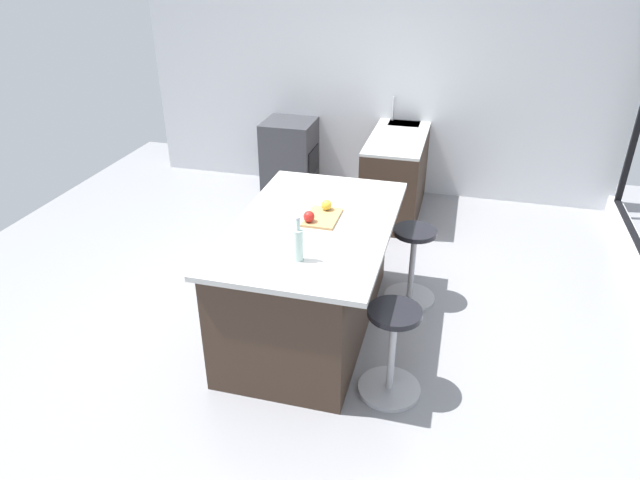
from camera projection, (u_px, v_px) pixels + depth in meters
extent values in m
plane|color=gray|center=(314.00, 308.00, 4.86)|extent=(7.34, 7.34, 0.00)
cube|color=silver|center=(377.00, 69.00, 6.56)|extent=(0.12, 5.64, 2.92)
cube|color=#38281E|center=(400.00, 166.00, 6.66)|extent=(2.02, 0.60, 0.87)
cube|color=silver|center=(402.00, 128.00, 6.45)|extent=(2.02, 0.60, 0.03)
cube|color=#38383D|center=(405.00, 126.00, 6.69)|extent=(0.44, 0.36, 0.12)
cylinder|color=#B7B7BC|center=(393.00, 108.00, 6.63)|extent=(0.02, 0.02, 0.28)
cube|color=#38383D|center=(290.00, 156.00, 6.97)|extent=(0.60, 0.60, 0.87)
cube|color=black|center=(314.00, 161.00, 6.92)|extent=(0.44, 0.01, 0.32)
cube|color=#38281E|center=(308.00, 278.00, 4.43)|extent=(1.82, 0.96, 0.91)
cube|color=silver|center=(314.00, 225.00, 4.20)|extent=(1.88, 1.16, 0.04)
cylinder|color=#B7B7BC|center=(409.00, 297.00, 4.97)|extent=(0.44, 0.44, 0.03)
cylinder|color=#B7B7BC|center=(412.00, 266.00, 4.82)|extent=(0.05, 0.05, 0.62)
cylinder|color=black|center=(415.00, 232.00, 4.67)|extent=(0.36, 0.36, 0.04)
cylinder|color=#B7B7BC|center=(389.00, 388.00, 3.97)|extent=(0.44, 0.44, 0.03)
cylinder|color=#B7B7BC|center=(392.00, 353.00, 3.82)|extent=(0.05, 0.05, 0.62)
cylinder|color=black|center=(395.00, 313.00, 3.66)|extent=(0.36, 0.36, 0.04)
cube|color=tan|center=(322.00, 217.00, 4.24)|extent=(0.36, 0.24, 0.02)
sphere|color=gold|center=(326.00, 205.00, 4.32)|extent=(0.08, 0.08, 0.08)
sphere|color=red|center=(309.00, 216.00, 4.14)|extent=(0.08, 0.08, 0.08)
cylinder|color=silver|center=(298.00, 245.00, 3.65)|extent=(0.06, 0.06, 0.22)
cylinder|color=silver|center=(298.00, 225.00, 3.58)|extent=(0.03, 0.03, 0.08)
cylinder|color=#B7B7BC|center=(298.00, 218.00, 3.56)|extent=(0.03, 0.03, 0.02)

